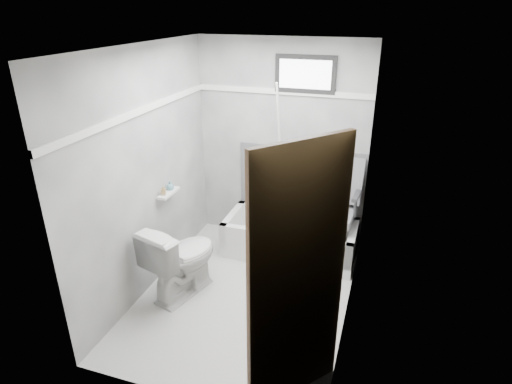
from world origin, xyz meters
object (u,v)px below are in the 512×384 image
at_px(office_chair, 331,207).
at_px(toilet, 182,259).
at_px(bathtub, 290,237).
at_px(soap_bottle_b, 170,185).
at_px(door, 328,318).
at_px(soap_bottle_a, 163,190).

distance_m(office_chair, toilet, 1.72).
distance_m(bathtub, soap_bottle_b, 1.52).
bearing_deg(bathtub, toilet, -128.79).
distance_m(bathtub, office_chair, 0.62).
bearing_deg(bathtub, door, -71.25).
height_order(soap_bottle_a, soap_bottle_b, soap_bottle_a).
distance_m(office_chair, door, 2.31).
relative_size(door, soap_bottle_a, 20.41).
distance_m(office_chair, soap_bottle_a, 1.83).
distance_m(soap_bottle_a, soap_bottle_b, 0.14).
xyz_separation_m(bathtub, soap_bottle_b, (-1.17, -0.61, 0.75)).
height_order(toilet, soap_bottle_a, soap_bottle_a).
distance_m(bathtub, door, 2.46).
relative_size(bathtub, soap_bottle_a, 15.31).
bearing_deg(bathtub, office_chair, 6.44).
height_order(office_chair, door, door).
bearing_deg(office_chair, soap_bottle_b, -153.55).
xyz_separation_m(door, soap_bottle_b, (-1.92, 1.60, -0.04)).
bearing_deg(toilet, bathtub, -112.12).
xyz_separation_m(toilet, door, (1.60, -1.15, 0.61)).
relative_size(soap_bottle_a, soap_bottle_b, 0.96).
relative_size(door, soap_bottle_b, 19.57).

